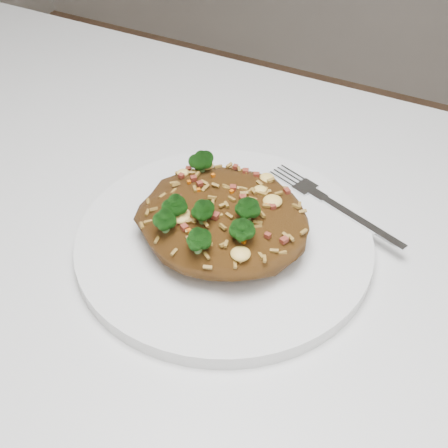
{
  "coord_description": "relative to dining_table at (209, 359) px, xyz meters",
  "views": [
    {
      "loc": [
        0.18,
        -0.31,
        1.16
      ],
      "look_at": [
        -0.02,
        0.06,
        0.78
      ],
      "focal_mm": 50.0,
      "sensor_mm": 36.0,
      "label": 1
    }
  ],
  "objects": [
    {
      "name": "dining_table",
      "position": [
        0.0,
        0.0,
        0.0
      ],
      "size": [
        1.2,
        0.8,
        0.75
      ],
      "color": "silver",
      "rests_on": "ground"
    },
    {
      "name": "plate",
      "position": [
        -0.02,
        0.06,
        0.1
      ],
      "size": [
        0.28,
        0.28,
        0.01
      ],
      "primitive_type": "cylinder",
      "color": "white",
      "rests_on": "dining_table"
    },
    {
      "name": "fried_rice",
      "position": [
        -0.02,
        0.06,
        0.13
      ],
      "size": [
        0.16,
        0.14,
        0.06
      ],
      "color": "brown",
      "rests_on": "plate"
    },
    {
      "name": "fork",
      "position": [
        0.07,
        0.15,
        0.11
      ],
      "size": [
        0.16,
        0.07,
        0.0
      ],
      "rotation": [
        0.0,
        0.0,
        -0.35
      ],
      "color": "silver",
      "rests_on": "plate"
    }
  ]
}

